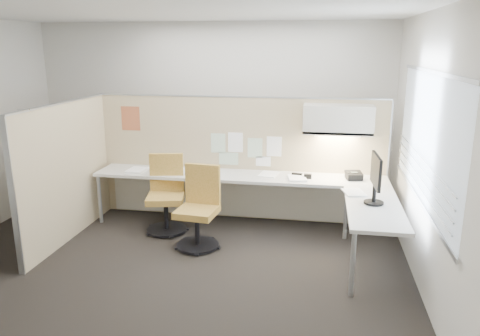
% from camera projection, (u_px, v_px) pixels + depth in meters
% --- Properties ---
extents(floor, '(5.50, 4.50, 0.01)m').
position_uv_depth(floor, '(170.00, 261.00, 5.49)').
color(floor, black).
rests_on(floor, ground).
extents(ceiling, '(5.50, 4.50, 0.01)m').
position_uv_depth(ceiling, '(159.00, 9.00, 4.77)').
color(ceiling, white).
rests_on(ceiling, wall_back).
extents(wall_back, '(5.50, 0.02, 2.80)m').
position_uv_depth(wall_back, '(212.00, 115.00, 7.27)').
color(wall_back, beige).
rests_on(wall_back, ground).
extents(wall_front, '(5.50, 0.02, 2.80)m').
position_uv_depth(wall_front, '(51.00, 215.00, 2.99)').
color(wall_front, beige).
rests_on(wall_front, ground).
extents(wall_right, '(0.02, 4.50, 2.80)m').
position_uv_depth(wall_right, '(428.00, 153.00, 4.68)').
color(wall_right, beige).
rests_on(wall_right, ground).
extents(window_pane, '(0.01, 2.80, 1.30)m').
position_uv_depth(window_pane, '(427.00, 139.00, 4.64)').
color(window_pane, '#8E9BA5').
rests_on(window_pane, wall_right).
extents(partition_back, '(4.10, 0.06, 1.75)m').
position_uv_depth(partition_back, '(239.00, 159.00, 6.70)').
color(partition_back, tan).
rests_on(partition_back, floor).
extents(partition_left, '(0.06, 2.20, 1.75)m').
position_uv_depth(partition_left, '(67.00, 172.00, 5.99)').
color(partition_left, tan).
rests_on(partition_left, floor).
extents(desk, '(4.00, 2.07, 0.73)m').
position_uv_depth(desk, '(261.00, 188.00, 6.25)').
color(desk, beige).
rests_on(desk, floor).
extents(overhead_bin, '(0.90, 0.36, 0.38)m').
position_uv_depth(overhead_bin, '(338.00, 119.00, 6.11)').
color(overhead_bin, beige).
rests_on(overhead_bin, partition_back).
extents(task_light_strip, '(0.60, 0.06, 0.02)m').
position_uv_depth(task_light_strip, '(337.00, 135.00, 6.17)').
color(task_light_strip, '#FFEABF').
rests_on(task_light_strip, overhead_bin).
extents(pinned_papers, '(1.01, 0.00, 0.47)m').
position_uv_depth(pinned_papers, '(244.00, 149.00, 6.61)').
color(pinned_papers, '#8CBF8C').
rests_on(pinned_papers, partition_back).
extents(poster, '(0.28, 0.00, 0.35)m').
position_uv_depth(poster, '(131.00, 118.00, 6.79)').
color(poster, orange).
rests_on(poster, partition_back).
extents(chair_left, '(0.56, 0.58, 1.02)m').
position_uv_depth(chair_left, '(166.00, 196.00, 6.30)').
color(chair_left, black).
rests_on(chair_left, floor).
extents(chair_right, '(0.53, 0.54, 1.00)m').
position_uv_depth(chair_right, '(199.00, 210.00, 5.80)').
color(chair_right, black).
rests_on(chair_right, floor).
extents(monitor, '(0.22, 0.53, 0.55)m').
position_uv_depth(monitor, '(376.00, 176.00, 5.15)').
color(monitor, black).
rests_on(monitor, desk).
extents(phone, '(0.24, 0.23, 0.12)m').
position_uv_depth(phone, '(354.00, 176.00, 6.17)').
color(phone, black).
rests_on(phone, desk).
extents(stapler, '(0.14, 0.06, 0.05)m').
position_uv_depth(stapler, '(297.00, 175.00, 6.31)').
color(stapler, black).
rests_on(stapler, desk).
extents(tape_dispenser, '(0.10, 0.06, 0.06)m').
position_uv_depth(tape_dispenser, '(308.00, 176.00, 6.22)').
color(tape_dispenser, black).
rests_on(tape_dispenser, desk).
extents(coat_hook, '(0.18, 0.49, 1.45)m').
position_uv_depth(coat_hook, '(21.00, 143.00, 5.16)').
color(coat_hook, silver).
rests_on(coat_hook, partition_left).
extents(paper_stack_0, '(0.25, 0.31, 0.03)m').
position_uv_depth(paper_stack_0, '(137.00, 170.00, 6.57)').
color(paper_stack_0, white).
rests_on(paper_stack_0, desk).
extents(paper_stack_1, '(0.25, 0.31, 0.02)m').
position_uv_depth(paper_stack_1, '(178.00, 171.00, 6.59)').
color(paper_stack_1, white).
rests_on(paper_stack_1, desk).
extents(paper_stack_2, '(0.27, 0.33, 0.05)m').
position_uv_depth(paper_stack_2, '(209.00, 174.00, 6.38)').
color(paper_stack_2, white).
rests_on(paper_stack_2, desk).
extents(paper_stack_3, '(0.28, 0.33, 0.01)m').
position_uv_depth(paper_stack_3, '(269.00, 174.00, 6.41)').
color(paper_stack_3, white).
rests_on(paper_stack_3, desk).
extents(paper_stack_4, '(0.28, 0.34, 0.03)m').
position_uv_depth(paper_stack_4, '(297.00, 178.00, 6.19)').
color(paper_stack_4, white).
rests_on(paper_stack_4, desk).
extents(paper_stack_5, '(0.29, 0.35, 0.02)m').
position_uv_depth(paper_stack_5, '(354.00, 192.00, 5.61)').
color(paper_stack_5, white).
rests_on(paper_stack_5, desk).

